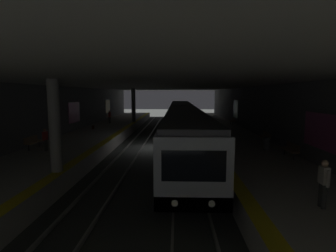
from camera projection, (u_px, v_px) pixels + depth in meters
name	position (u px, v px, depth m)	size (l,w,h in m)	color
ground_plane	(159.00, 148.00, 23.76)	(120.00, 120.00, 0.00)	#383A38
track_left	(183.00, 147.00, 23.68)	(60.00, 1.53, 0.16)	gray
track_right	(135.00, 147.00, 23.83)	(60.00, 1.53, 0.16)	gray
platform_left	(232.00, 143.00, 23.48)	(60.00, 5.30, 1.06)	#B7B2A8
platform_right	(87.00, 142.00, 23.92)	(60.00, 5.30, 1.06)	#B7B2A8
wall_left	(265.00, 118.00, 23.11)	(60.00, 0.56, 5.60)	slate
wall_right	(55.00, 117.00, 23.75)	(60.00, 0.56, 5.60)	slate
ceiling_slab	(159.00, 83.00, 23.05)	(60.00, 19.40, 0.40)	#ADAAA3
pillar_near	(55.00, 126.00, 12.79)	(0.56, 0.56, 4.55)	gray
pillar_far	(134.00, 105.00, 36.05)	(0.56, 0.56, 4.55)	gray
metro_train	(182.00, 121.00, 27.89)	(37.91, 2.83, 3.49)	#B7BCC6
bench_left_near	(291.00, 149.00, 15.87)	(1.70, 0.47, 0.86)	#262628
bench_left_mid	(265.00, 137.00, 20.46)	(1.70, 0.47, 0.86)	#262628
bench_left_far	(232.00, 121.00, 32.51)	(1.70, 0.47, 0.86)	#262628
bench_right_mid	(33.00, 141.00, 18.44)	(1.70, 0.47, 0.86)	#262628
bench_right_far	(109.00, 116.00, 39.14)	(1.70, 0.47, 0.86)	#262628
person_waiting_near	(324.00, 182.00, 8.80)	(0.60, 0.23, 1.66)	#313131
person_walking_mid	(45.00, 139.00, 17.61)	(0.60, 0.22, 1.52)	#363636
person_standing_far	(110.00, 116.00, 34.33)	(0.60, 0.23, 1.68)	#2F2F2F
backpack_on_floor	(93.00, 127.00, 28.61)	(0.30, 0.20, 0.40)	maroon
trash_bin	(267.00, 144.00, 18.00)	(0.44, 0.44, 0.85)	#595B5E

